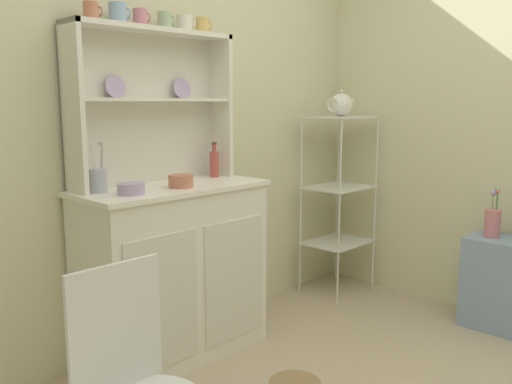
# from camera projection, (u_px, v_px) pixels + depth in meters

# --- Properties ---
(wall_back) EXTENTS (3.84, 0.05, 2.50)m
(wall_back) POSITION_uv_depth(u_px,v_px,m) (156.00, 114.00, 2.86)
(wall_back) COLOR beige
(wall_back) RESTS_ON ground
(hutch_cabinet) EXTENTS (0.98, 0.45, 0.90)m
(hutch_cabinet) POSITION_uv_depth(u_px,v_px,m) (174.00, 270.00, 2.74)
(hutch_cabinet) COLOR white
(hutch_cabinet) RESTS_ON ground
(hutch_shelf_unit) EXTENTS (0.91, 0.18, 0.77)m
(hutch_shelf_unit) POSITION_uv_depth(u_px,v_px,m) (150.00, 96.00, 2.71)
(hutch_shelf_unit) COLOR silver
(hutch_shelf_unit) RESTS_ON hutch_cabinet
(bakers_rack) EXTENTS (0.45, 0.34, 1.22)m
(bakers_rack) POSITION_uv_depth(u_px,v_px,m) (339.00, 182.00, 3.66)
(bakers_rack) COLOR silver
(bakers_rack) RESTS_ON ground
(side_shelf_blue) EXTENTS (0.28, 0.48, 0.54)m
(side_shelf_blue) POSITION_uv_depth(u_px,v_px,m) (509.00, 286.00, 3.08)
(side_shelf_blue) COLOR #849EBC
(side_shelf_blue) RESTS_ON ground
(wire_chair) EXTENTS (0.36, 0.36, 0.85)m
(wire_chair) POSITION_uv_depth(u_px,v_px,m) (132.00, 380.00, 1.55)
(wire_chair) COLOR white
(wire_chair) RESTS_ON ground
(cup_terracotta_0) EXTENTS (0.08, 0.07, 0.08)m
(cup_terracotta_0) POSITION_uv_depth(u_px,v_px,m) (91.00, 11.00, 2.39)
(cup_terracotta_0) COLOR #C67556
(cup_terracotta_0) RESTS_ON hutch_shelf_unit
(cup_sky_1) EXTENTS (0.10, 0.08, 0.09)m
(cup_sky_1) POSITION_uv_depth(u_px,v_px,m) (118.00, 13.00, 2.48)
(cup_sky_1) COLOR #8EB2D1
(cup_sky_1) RESTS_ON hutch_shelf_unit
(cup_rose_2) EXTENTS (0.08, 0.07, 0.08)m
(cup_rose_2) POSITION_uv_depth(u_px,v_px,m) (140.00, 18.00, 2.57)
(cup_rose_2) COLOR #D17A84
(cup_rose_2) RESTS_ON hutch_shelf_unit
(cup_sage_3) EXTENTS (0.09, 0.07, 0.08)m
(cup_sage_3) POSITION_uv_depth(u_px,v_px,m) (165.00, 21.00, 2.67)
(cup_sage_3) COLOR #9EB78E
(cup_sage_3) RESTS_ON hutch_shelf_unit
(cup_cream_4) EXTENTS (0.09, 0.08, 0.08)m
(cup_cream_4) POSITION_uv_depth(u_px,v_px,m) (185.00, 23.00, 2.76)
(cup_cream_4) COLOR silver
(cup_cream_4) RESTS_ON hutch_shelf_unit
(cup_gold_5) EXTENTS (0.08, 0.07, 0.08)m
(cup_gold_5) POSITION_uv_depth(u_px,v_px,m) (203.00, 26.00, 2.85)
(cup_gold_5) COLOR #DBB760
(cup_gold_5) RESTS_ON hutch_shelf_unit
(bowl_mixing_large) EXTENTS (0.12, 0.12, 0.05)m
(bowl_mixing_large) POSITION_uv_depth(u_px,v_px,m) (131.00, 189.00, 2.42)
(bowl_mixing_large) COLOR #B79ECC
(bowl_mixing_large) RESTS_ON hutch_cabinet
(bowl_floral_medium) EXTENTS (0.12, 0.12, 0.06)m
(bowl_floral_medium) POSITION_uv_depth(u_px,v_px,m) (181.00, 181.00, 2.62)
(bowl_floral_medium) COLOR #C67556
(bowl_floral_medium) RESTS_ON hutch_cabinet
(jam_bottle) EXTENTS (0.05, 0.05, 0.20)m
(jam_bottle) POSITION_uv_depth(u_px,v_px,m) (214.00, 163.00, 2.97)
(jam_bottle) COLOR #B74C47
(jam_bottle) RESTS_ON hutch_cabinet
(utensil_jar) EXTENTS (0.08, 0.08, 0.24)m
(utensil_jar) POSITION_uv_depth(u_px,v_px,m) (98.00, 180.00, 2.46)
(utensil_jar) COLOR #B2B7C6
(utensil_jar) RESTS_ON hutch_cabinet
(porcelain_teapot) EXTENTS (0.24, 0.15, 0.17)m
(porcelain_teapot) POSITION_uv_depth(u_px,v_px,m) (341.00, 105.00, 3.57)
(porcelain_teapot) COLOR white
(porcelain_teapot) RESTS_ON bakers_rack
(flower_vase) EXTENTS (0.09, 0.09, 0.30)m
(flower_vase) POSITION_uv_depth(u_px,v_px,m) (493.00, 221.00, 3.10)
(flower_vase) COLOR #D17A84
(flower_vase) RESTS_ON side_shelf_blue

